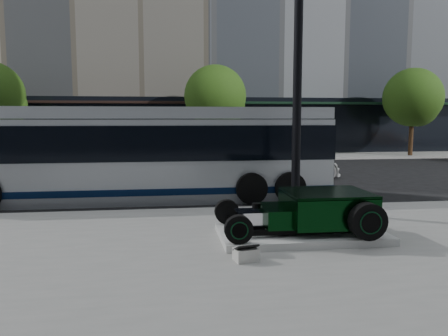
{
  "coord_description": "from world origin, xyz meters",
  "views": [
    {
      "loc": [
        -2.11,
        -13.88,
        2.61
      ],
      "look_at": [
        -0.47,
        -1.84,
        1.2
      ],
      "focal_mm": 35.0,
      "sensor_mm": 36.0,
      "label": 1
    }
  ],
  "objects": [
    {
      "name": "ground",
      "position": [
        0.0,
        0.0,
        0.0
      ],
      "size": [
        120.0,
        120.0,
        0.0
      ],
      "primitive_type": "plane",
      "color": "black",
      "rests_on": "ground"
    },
    {
      "name": "sidewalk_far",
      "position": [
        0.0,
        14.0,
        0.06
      ],
      "size": [
        70.0,
        4.0,
        0.12
      ],
      "primitive_type": "cube",
      "color": "gray",
      "rests_on": "ground"
    },
    {
      "name": "street_trees",
      "position": [
        1.15,
        13.07,
        3.77
      ],
      "size": [
        29.8,
        3.8,
        5.7
      ],
      "color": "black",
      "rests_on": "sidewalk_far"
    },
    {
      "name": "display_plinth",
      "position": [
        0.68,
        -5.29,
        0.2
      ],
      "size": [
        3.4,
        1.8,
        0.15
      ],
      "primitive_type": "cube",
      "color": "silver",
      "rests_on": "sidewalk_near"
    },
    {
      "name": "hot_rod",
      "position": [
        1.01,
        -5.29,
        0.7
      ],
      "size": [
        3.22,
        2.0,
        0.81
      ],
      "color": "black",
      "rests_on": "display_plinth"
    },
    {
      "name": "info_plaque",
      "position": [
        -0.74,
        -6.61,
        0.24
      ],
      "size": [
        0.46,
        0.38,
        0.31
      ],
      "color": "silver",
      "rests_on": "sidewalk_near"
    },
    {
      "name": "lamppost",
      "position": [
        1.32,
        -2.76,
        3.63
      ],
      "size": [
        0.42,
        0.42,
        7.6
      ],
      "color": "black",
      "rests_on": "sidewalk_near"
    },
    {
      "name": "transit_bus",
      "position": [
        -2.92,
        0.2,
        1.49
      ],
      "size": [
        12.12,
        2.88,
        2.92
      ],
      "color": "silver",
      "rests_on": "ground"
    },
    {
      "name": "white_sedan",
      "position": [
        3.14,
        3.87,
        0.66
      ],
      "size": [
        4.91,
        3.27,
        1.32
      ],
      "primitive_type": "imported",
      "rotation": [
        0.0,
        0.0,
        1.91
      ],
      "color": "silver",
      "rests_on": "ground"
    }
  ]
}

